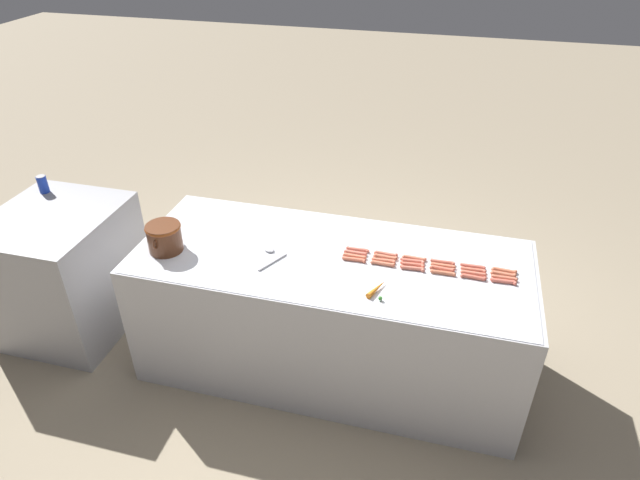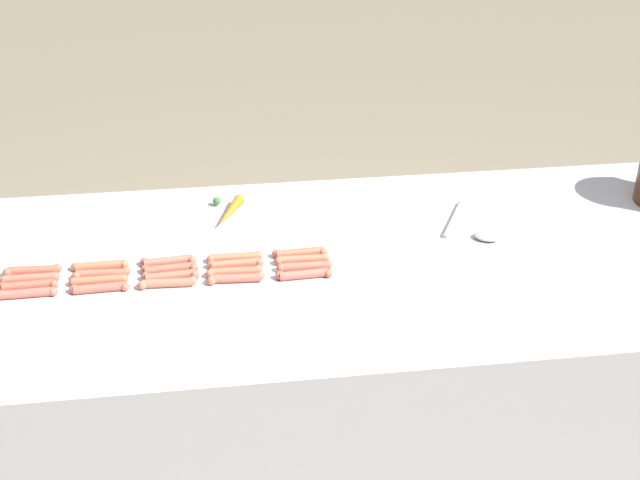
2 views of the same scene
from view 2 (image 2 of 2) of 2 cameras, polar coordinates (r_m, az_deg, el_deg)
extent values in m
cube|color=#BCBCC1|center=(2.42, 2.06, -10.08)|extent=(0.96, 2.36, 0.86)
cube|color=silver|center=(2.17, 2.26, -1.19)|extent=(0.95, 2.31, 0.00)
cylinder|color=#D4644E|center=(2.21, -19.22, -1.99)|extent=(0.03, 0.12, 0.02)
sphere|color=#D4644E|center=(2.22, -20.77, -2.12)|extent=(0.02, 0.02, 0.02)
sphere|color=#D4644E|center=(2.20, -17.66, -1.86)|extent=(0.02, 0.02, 0.02)
cylinder|color=#D1704E|center=(2.18, -14.94, -1.72)|extent=(0.03, 0.12, 0.02)
sphere|color=#D1704E|center=(2.19, -16.52, -1.80)|extent=(0.02, 0.02, 0.02)
sphere|color=#D1704E|center=(2.17, -13.35, -1.65)|extent=(0.02, 0.02, 0.02)
cylinder|color=#CD6C56|center=(2.16, -10.41, -1.44)|extent=(0.03, 0.12, 0.02)
sphere|color=#CD6C56|center=(2.17, -12.02, -1.47)|extent=(0.02, 0.02, 0.02)
sphere|color=#CD6C56|center=(2.15, -8.80, -1.40)|extent=(0.02, 0.02, 0.02)
cylinder|color=#D17052|center=(2.15, -5.90, -1.19)|extent=(0.03, 0.12, 0.02)
sphere|color=#D17052|center=(2.15, -7.53, -1.32)|extent=(0.02, 0.02, 0.02)
sphere|color=#D17052|center=(2.16, -4.28, -1.06)|extent=(0.02, 0.02, 0.02)
cylinder|color=#D6694C|center=(2.16, -1.41, -0.88)|extent=(0.03, 0.12, 0.02)
sphere|color=#D6694C|center=(2.16, -3.03, -0.95)|extent=(0.02, 0.02, 0.02)
sphere|color=#D6694C|center=(2.17, 0.20, -0.81)|extent=(0.02, 0.02, 0.02)
cylinder|color=#D46D54|center=(2.18, -19.37, -2.50)|extent=(0.02, 0.12, 0.02)
sphere|color=#D46D54|center=(2.19, -20.93, -2.59)|extent=(0.02, 0.02, 0.02)
sphere|color=#D46D54|center=(2.16, -17.79, -2.40)|extent=(0.02, 0.02, 0.02)
cylinder|color=#D3664F|center=(2.14, -14.85, -2.25)|extent=(0.03, 0.12, 0.02)
sphere|color=#D3664F|center=(2.15, -16.47, -2.40)|extent=(0.02, 0.02, 0.02)
sphere|color=#D3664F|center=(2.14, -13.22, -2.11)|extent=(0.02, 0.02, 0.02)
cylinder|color=#CF644D|center=(2.13, -10.35, -1.94)|extent=(0.03, 0.12, 0.02)
sphere|color=#CF644D|center=(2.14, -11.97, -1.98)|extent=(0.02, 0.02, 0.02)
sphere|color=#CF644D|center=(2.12, -8.71, -1.91)|extent=(0.02, 0.02, 0.02)
cylinder|color=#D46E51|center=(2.12, -5.85, -1.63)|extent=(0.03, 0.12, 0.02)
sphere|color=#D46E51|center=(2.13, -7.50, -1.71)|extent=(0.02, 0.02, 0.02)
sphere|color=#D46E51|center=(2.12, -4.20, -1.56)|extent=(0.02, 0.02, 0.02)
cylinder|color=#D77152|center=(2.13, -1.23, -1.33)|extent=(0.03, 0.12, 0.02)
sphere|color=#D77152|center=(2.13, -2.87, -1.46)|extent=(0.02, 0.02, 0.02)
sphere|color=#D77152|center=(2.14, 0.39, -1.20)|extent=(0.02, 0.02, 0.02)
cylinder|color=#CD654D|center=(2.15, -19.47, -2.96)|extent=(0.03, 0.12, 0.02)
sphere|color=#CD654D|center=(2.16, -21.04, -3.01)|extent=(0.02, 0.02, 0.02)
sphere|color=#CD654D|center=(2.13, -17.88, -2.91)|extent=(0.02, 0.02, 0.02)
cylinder|color=#CB6E4F|center=(2.12, -15.02, -2.70)|extent=(0.02, 0.12, 0.02)
sphere|color=#CB6E4F|center=(2.13, -16.65, -2.79)|extent=(0.02, 0.02, 0.02)
sphere|color=#CB6E4F|center=(2.11, -13.38, -2.60)|extent=(0.02, 0.02, 0.02)
cylinder|color=#CD6855|center=(2.10, -10.28, -2.44)|extent=(0.03, 0.12, 0.02)
sphere|color=#CD6855|center=(2.11, -11.93, -2.47)|extent=(0.02, 0.02, 0.02)
sphere|color=#CD6855|center=(2.09, -8.62, -2.40)|extent=(0.02, 0.02, 0.02)
cylinder|color=#CD7051|center=(2.09, -5.94, -2.18)|extent=(0.03, 0.12, 0.02)
sphere|color=#CD7051|center=(2.09, -7.61, -2.33)|extent=(0.02, 0.02, 0.02)
sphere|color=#CD7051|center=(2.10, -4.27, -2.02)|extent=(0.02, 0.02, 0.02)
cylinder|color=#CC6956|center=(2.10, -1.06, -1.83)|extent=(0.02, 0.12, 0.02)
sphere|color=#CC6956|center=(2.10, -2.72, -1.95)|extent=(0.02, 0.02, 0.02)
sphere|color=#CC6956|center=(2.11, 0.58, -1.70)|extent=(0.02, 0.02, 0.02)
cylinder|color=#D26855|center=(2.12, -19.54, -3.48)|extent=(0.03, 0.12, 0.02)
sphere|color=#D26855|center=(2.13, -21.14, -3.54)|extent=(0.02, 0.02, 0.02)
sphere|color=#D26855|center=(2.10, -17.93, -3.41)|extent=(0.02, 0.02, 0.02)
cylinder|color=#CA6451|center=(2.09, -14.97, -3.21)|extent=(0.03, 0.12, 0.02)
sphere|color=#CA6451|center=(2.10, -16.62, -3.27)|extent=(0.02, 0.02, 0.02)
sphere|color=#CA6451|center=(2.08, -13.31, -3.15)|extent=(0.02, 0.02, 0.02)
cylinder|color=#D37256|center=(2.07, -10.48, -2.93)|extent=(0.03, 0.12, 0.02)
sphere|color=#D37256|center=(2.07, -12.17, -3.07)|extent=(0.02, 0.02, 0.02)
sphere|color=#D37256|center=(2.07, -8.79, -2.78)|extent=(0.02, 0.02, 0.02)
cylinder|color=#CA6A54|center=(2.06, -5.83, -2.64)|extent=(0.03, 0.12, 0.02)
sphere|color=#CA6A54|center=(2.06, -7.53, -2.81)|extent=(0.02, 0.02, 0.02)
sphere|color=#CA6A54|center=(2.07, -4.15, -2.47)|extent=(0.02, 0.02, 0.02)
cylinder|color=#D36955|center=(2.07, -1.11, -2.38)|extent=(0.03, 0.12, 0.02)
sphere|color=#D36955|center=(2.07, -2.81, -2.45)|extent=(0.02, 0.02, 0.02)
sphere|color=#D36955|center=(2.07, 0.57, -2.31)|extent=(0.02, 0.02, 0.02)
cylinder|color=#B7B7BC|center=(2.37, 9.16, 1.45)|extent=(0.20, 0.11, 0.01)
ellipsoid|color=#B7B7BC|center=(2.29, 11.42, 0.24)|extent=(0.08, 0.09, 0.02)
cone|color=orange|center=(2.36, -6.29, 1.90)|extent=(0.17, 0.10, 0.03)
sphere|color=#387F2D|center=(2.43, -7.14, 2.69)|extent=(0.02, 0.02, 0.02)
camera|label=1|loc=(4.50, -14.00, 38.23)|focal=30.72mm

